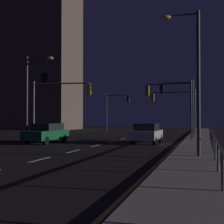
{
  "coord_description": "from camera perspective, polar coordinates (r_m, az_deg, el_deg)",
  "views": [
    {
      "loc": [
        7.56,
        -4.43,
        1.96
      ],
      "look_at": [
        -0.38,
        22.53,
        2.53
      ],
      "focal_mm": 50.75,
      "sensor_mm": 36.0,
      "label": 1
    }
  ],
  "objects": [
    {
      "name": "car",
      "position": [
        25.07,
        6.37,
        -3.77
      ],
      "size": [
        1.87,
        4.42,
        1.57
      ],
      "color": "silver",
      "rests_on": "ground"
    },
    {
      "name": "street_lamp_far_end",
      "position": [
        16.11,
        14.23,
        7.64
      ],
      "size": [
        1.93,
        0.37,
        7.11
      ],
      "color": "#2D3033",
      "rests_on": "sidewalk_right"
    },
    {
      "name": "traffic_light_overhead_east",
      "position": [
        30.61,
        11.9,
        2.57
      ],
      "size": [
        3.26,
        0.34,
        5.46
      ],
      "color": "#2D3033",
      "rests_on": "sidewalk_right"
    },
    {
      "name": "traffic_light_far_left",
      "position": [
        29.14,
        10.42,
        2.55
      ],
      "size": [
        4.3,
        0.64,
        5.22
      ],
      "color": "#2D3033",
      "rests_on": "sidewalk_right"
    },
    {
      "name": "lane_markings_center",
      "position": [
        26.6,
        -0.14,
        -5.38
      ],
      "size": [
        0.14,
        50.0,
        0.01
      ],
      "color": "silver",
      "rests_on": "ground"
    },
    {
      "name": "lane_edge_line",
      "position": [
        27.07,
        12.24,
        -5.28
      ],
      "size": [
        0.14,
        53.0,
        0.01
      ],
      "color": "gold",
      "rests_on": "ground"
    },
    {
      "name": "ground_plane",
      "position": [
        23.28,
        -2.61,
        -6.0
      ],
      "size": [
        112.0,
        112.0,
        0.0
      ],
      "primitive_type": "plane",
      "color": "black",
      "rests_on": "ground"
    },
    {
      "name": "street_lamp_median",
      "position": [
        26.57,
        -14.32,
        3.87
      ],
      "size": [
        2.48,
        0.36,
        7.02
      ],
      "color": "#2D3033",
      "rests_on": "ground"
    },
    {
      "name": "traffic_light_near_left",
      "position": [
        45.32,
        0.77,
        1.26
      ],
      "size": [
        3.55,
        0.35,
        5.55
      ],
      "color": "#2D3033",
      "rests_on": "ground"
    },
    {
      "name": "car_oncoming",
      "position": [
        25.66,
        -11.68,
        -3.69
      ],
      "size": [
        2.01,
        4.48,
        1.57
      ],
      "color": "#14592D",
      "rests_on": "ground"
    },
    {
      "name": "barrier_fence",
      "position": [
        15.99,
        17.95,
        -4.98
      ],
      "size": [
        0.09,
        27.14,
        0.98
      ],
      "color": "#59595E",
      "rests_on": "sidewalk_right"
    },
    {
      "name": "building_distant",
      "position": [
        63.09,
        -17.68,
        10.79
      ],
      "size": [
        25.01,
        9.43,
        29.96
      ],
      "color": "brown",
      "rests_on": "ground"
    },
    {
      "name": "traffic_light_mid_left",
      "position": [
        26.71,
        -9.44,
        2.53
      ],
      "size": [
        5.15,
        0.69,
        5.12
      ],
      "color": "#4C4C51",
      "rests_on": "ground"
    },
    {
      "name": "sidewalk_right",
      "position": [
        22.02,
        14.94,
        -6.06
      ],
      "size": [
        2.29,
        77.0,
        0.14
      ],
      "primitive_type": "cube",
      "color": "#9E937F",
      "rests_on": "ground"
    },
    {
      "name": "traffic_light_far_right",
      "position": [
        37.57,
        11.2,
        1.71
      ],
      "size": [
        5.25,
        0.71,
        5.14
      ],
      "color": "#38383D",
      "rests_on": "sidewalk_right"
    }
  ]
}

